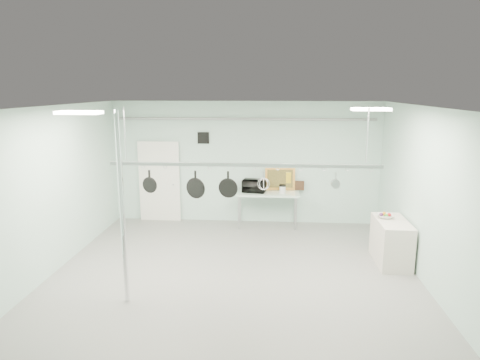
# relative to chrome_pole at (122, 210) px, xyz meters

# --- Properties ---
(floor) EXTENTS (8.00, 8.00, 0.00)m
(floor) POSITION_rel_chrome_pole_xyz_m (1.70, 0.60, -1.60)
(floor) COLOR gray
(floor) RESTS_ON ground
(ceiling) EXTENTS (7.00, 8.00, 0.02)m
(ceiling) POSITION_rel_chrome_pole_xyz_m (1.70, 0.60, 1.59)
(ceiling) COLOR silver
(ceiling) RESTS_ON back_wall
(back_wall) EXTENTS (7.00, 0.02, 3.20)m
(back_wall) POSITION_rel_chrome_pole_xyz_m (1.70, 4.59, 0.00)
(back_wall) COLOR #ADCFC4
(back_wall) RESTS_ON floor
(right_wall) EXTENTS (0.02, 8.00, 3.20)m
(right_wall) POSITION_rel_chrome_pole_xyz_m (5.19, 0.60, 0.00)
(right_wall) COLOR #ADCFC4
(right_wall) RESTS_ON floor
(door) EXTENTS (1.10, 0.10, 2.20)m
(door) POSITION_rel_chrome_pole_xyz_m (-0.60, 4.54, -0.55)
(door) COLOR silver
(door) RESTS_ON floor
(wall_vent) EXTENTS (0.30, 0.04, 0.30)m
(wall_vent) POSITION_rel_chrome_pole_xyz_m (0.60, 4.57, 0.65)
(wall_vent) COLOR black
(wall_vent) RESTS_ON back_wall
(conduit_pipe) EXTENTS (6.60, 0.07, 0.07)m
(conduit_pipe) POSITION_rel_chrome_pole_xyz_m (1.70, 4.50, 1.15)
(conduit_pipe) COLOR gray
(conduit_pipe) RESTS_ON back_wall
(chrome_pole) EXTENTS (0.08, 0.08, 3.20)m
(chrome_pole) POSITION_rel_chrome_pole_xyz_m (0.00, 0.00, 0.00)
(chrome_pole) COLOR silver
(chrome_pole) RESTS_ON floor
(prep_table) EXTENTS (1.60, 0.70, 0.91)m
(prep_table) POSITION_rel_chrome_pole_xyz_m (2.30, 4.20, -0.77)
(prep_table) COLOR #B2D1C0
(prep_table) RESTS_ON floor
(side_cabinet) EXTENTS (0.60, 1.20, 0.90)m
(side_cabinet) POSITION_rel_chrome_pole_xyz_m (4.85, 2.00, -1.15)
(side_cabinet) COLOR beige
(side_cabinet) RESTS_ON floor
(pot_rack) EXTENTS (4.80, 0.06, 1.00)m
(pot_rack) POSITION_rel_chrome_pole_xyz_m (1.90, 0.90, 0.63)
(pot_rack) COLOR #B7B7BC
(pot_rack) RESTS_ON ceiling
(light_panel_left) EXTENTS (0.65, 0.30, 0.05)m
(light_panel_left) POSITION_rel_chrome_pole_xyz_m (-0.50, -0.20, 1.56)
(light_panel_left) COLOR white
(light_panel_left) RESTS_ON ceiling
(light_panel_right) EXTENTS (0.65, 0.30, 0.05)m
(light_panel_right) POSITION_rel_chrome_pole_xyz_m (4.10, 1.20, 1.56)
(light_panel_right) COLOR white
(light_panel_right) RESTS_ON ceiling
(microwave) EXTENTS (0.63, 0.48, 0.32)m
(microwave) POSITION_rel_chrome_pole_xyz_m (1.95, 4.23, -0.54)
(microwave) COLOR black
(microwave) RESTS_ON prep_table
(coffee_canister) EXTENTS (0.21, 0.21, 0.19)m
(coffee_canister) POSITION_rel_chrome_pole_xyz_m (2.68, 4.13, -0.60)
(coffee_canister) COLOR silver
(coffee_canister) RESTS_ON prep_table
(painting_large) EXTENTS (0.79, 0.17, 0.58)m
(painting_large) POSITION_rel_chrome_pole_xyz_m (2.62, 4.50, -0.41)
(painting_large) COLOR gold
(painting_large) RESTS_ON prep_table
(painting_small) EXTENTS (0.30, 0.10, 0.25)m
(painting_small) POSITION_rel_chrome_pole_xyz_m (3.10, 4.50, -0.57)
(painting_small) COLOR #352012
(painting_small) RESTS_ON prep_table
(fruit_bowl) EXTENTS (0.35, 0.35, 0.08)m
(fruit_bowl) POSITION_rel_chrome_pole_xyz_m (4.74, 2.18, -0.66)
(fruit_bowl) COLOR silver
(fruit_bowl) RESTS_ON side_cabinet
(skillet_left) EXTENTS (0.29, 0.14, 0.40)m
(skillet_left) POSITION_rel_chrome_pole_xyz_m (0.20, 0.90, 0.28)
(skillet_left) COLOR black
(skillet_left) RESTS_ON pot_rack
(skillet_mid) EXTENTS (0.37, 0.18, 0.51)m
(skillet_mid) POSITION_rel_chrome_pole_xyz_m (1.04, 0.90, 0.23)
(skillet_mid) COLOR black
(skillet_mid) RESTS_ON pot_rack
(skillet_right) EXTENTS (0.36, 0.13, 0.47)m
(skillet_right) POSITION_rel_chrome_pole_xyz_m (1.62, 0.90, 0.25)
(skillet_right) COLOR black
(skillet_right) RESTS_ON pot_rack
(whisk) EXTENTS (0.26, 0.26, 0.35)m
(whisk) POSITION_rel_chrome_pole_xyz_m (2.26, 0.90, 0.31)
(whisk) COLOR #B7B7BC
(whisk) RESTS_ON pot_rack
(grater) EXTENTS (0.09, 0.03, 0.21)m
(grater) POSITION_rel_chrome_pole_xyz_m (2.69, 0.90, 0.38)
(grater) COLOR gold
(grater) RESTS_ON pot_rack
(saucepan) EXTENTS (0.18, 0.14, 0.28)m
(saucepan) POSITION_rel_chrome_pole_xyz_m (3.51, 0.90, 0.35)
(saucepan) COLOR #A9A9AD
(saucepan) RESTS_ON pot_rack
(fruit_cluster) EXTENTS (0.24, 0.24, 0.09)m
(fruit_cluster) POSITION_rel_chrome_pole_xyz_m (4.74, 2.18, -0.62)
(fruit_cluster) COLOR #A70F13
(fruit_cluster) RESTS_ON fruit_bowl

